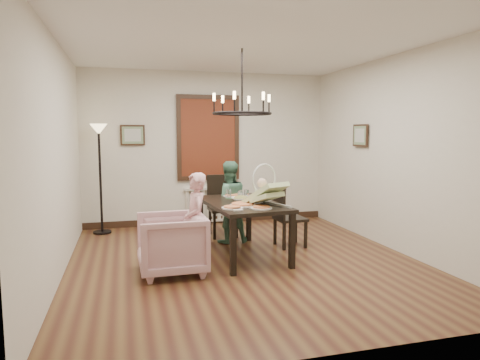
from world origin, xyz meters
name	(u,v)px	position (x,y,z in m)	size (l,w,h in m)	color
room_shell	(237,154)	(0.00, 0.37, 1.40)	(4.51, 5.00, 2.81)	brown
dining_table	(242,208)	(0.04, 0.25, 0.67)	(1.04, 1.68, 0.75)	black
chair_far	(223,206)	(0.03, 1.41, 0.51)	(0.44, 0.44, 1.01)	black
chair_right	(290,215)	(0.86, 0.54, 0.48)	(0.42, 0.42, 0.95)	black
armchair	(172,244)	(-0.98, -0.24, 0.36)	(0.78, 0.80, 0.73)	#C4969E
elderly_woman	(196,230)	(-0.68, -0.21, 0.50)	(0.37, 0.24, 1.01)	#E4A1A3
seated_man	(228,209)	(0.03, 1.01, 0.52)	(0.51, 0.40, 1.05)	#497C60
baby_bouncer	(265,192)	(0.24, -0.15, 0.94)	(0.42, 0.58, 0.38)	beige
salad_bowl	(241,199)	(0.02, 0.25, 0.79)	(0.32, 0.32, 0.08)	white
pizza_platter	(243,205)	(-0.04, -0.06, 0.77)	(0.33, 0.33, 0.04)	tan
drinking_glass	(240,196)	(0.04, 0.34, 0.82)	(0.07, 0.07, 0.15)	silver
window_blinds	(208,138)	(0.00, 2.46, 1.60)	(1.00, 0.03, 1.40)	maroon
radiator	(209,205)	(0.00, 2.48, 0.35)	(0.92, 0.12, 0.62)	silver
picture_back	(133,135)	(-1.35, 2.47, 1.65)	(0.42, 0.03, 0.36)	black
picture_right	(360,135)	(2.21, 0.90, 1.65)	(0.42, 0.03, 0.36)	black
floor_lamp	(100,180)	(-1.90, 2.15, 0.90)	(0.30, 0.30, 1.80)	black
chandelier	(242,114)	(0.04, 0.25, 1.95)	(0.80, 0.80, 0.04)	black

